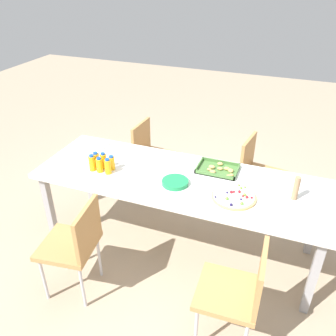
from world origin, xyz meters
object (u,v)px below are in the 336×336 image
(chair_near_right, at_px, (239,290))
(fruit_pizza, at_px, (234,196))
(juice_bottle_5, at_px, (112,163))
(juice_bottle_0, at_px, (92,163))
(party_table, at_px, (180,183))
(chair_far_left, at_px, (151,153))
(cardboard_tube, at_px, (296,188))
(chair_near_left, at_px, (76,242))
(juice_bottle_3, at_px, (96,160))
(juice_bottle_1, at_px, (99,165))
(juice_bottle_2, at_px, (108,167))
(juice_bottle_4, at_px, (103,161))
(chair_far_right, at_px, (257,170))
(napkin_stack, at_px, (100,145))
(snack_tray, at_px, (218,169))
(plate_stack, at_px, (175,182))

(chair_near_right, distance_m, fruit_pizza, 0.71)
(juice_bottle_5, bearing_deg, fruit_pizza, -2.52)
(juice_bottle_0, relative_size, juice_bottle_5, 1.12)
(party_table, bearing_deg, chair_far_left, 128.25)
(party_table, xyz_separation_m, cardboard_tube, (0.92, 0.02, 0.16))
(cardboard_tube, bearing_deg, chair_near_left, -152.29)
(chair_near_left, bearing_deg, juice_bottle_3, 7.81)
(juice_bottle_1, relative_size, fruit_pizza, 0.40)
(juice_bottle_0, height_order, juice_bottle_2, juice_bottle_0)
(juice_bottle_4, distance_m, fruit_pizza, 1.16)
(chair_far_right, relative_size, juice_bottle_3, 6.06)
(napkin_stack, bearing_deg, juice_bottle_3, -63.92)
(chair_far_left, xyz_separation_m, juice_bottle_3, (-0.16, -0.83, 0.32))
(chair_far_left, relative_size, cardboard_tube, 4.28)
(juice_bottle_2, xyz_separation_m, juice_bottle_5, (-0.01, 0.07, -0.01))
(napkin_stack, bearing_deg, chair_near_right, -33.04)
(chair_far_left, distance_m, juice_bottle_1, 0.96)
(chair_far_right, xyz_separation_m, snack_tray, (-0.28, -0.56, 0.27))
(snack_tray, xyz_separation_m, napkin_stack, (-1.20, 0.05, -0.01))
(juice_bottle_2, bearing_deg, snack_tray, 23.65)
(party_table, height_order, juice_bottle_3, juice_bottle_3)
(chair_far_right, xyz_separation_m, juice_bottle_4, (-1.23, -0.87, 0.32))
(juice_bottle_4, bearing_deg, juice_bottle_1, -89.96)
(juice_bottle_0, bearing_deg, juice_bottle_5, 26.23)
(chair_far_left, distance_m, napkin_stack, 0.63)
(party_table, height_order, juice_bottle_5, juice_bottle_5)
(juice_bottle_2, distance_m, juice_bottle_3, 0.17)
(chair_far_right, height_order, juice_bottle_4, juice_bottle_4)
(cardboard_tube, bearing_deg, juice_bottle_5, -176.09)
(juice_bottle_1, xyz_separation_m, juice_bottle_5, (0.08, 0.07, -0.00))
(juice_bottle_0, height_order, snack_tray, juice_bottle_0)
(juice_bottle_3, xyz_separation_m, napkin_stack, (-0.18, 0.36, -0.06))
(fruit_pizza, bearing_deg, juice_bottle_4, 177.80)
(chair_far_right, relative_size, napkin_stack, 5.53)
(juice_bottle_4, distance_m, juice_bottle_5, 0.08)
(juice_bottle_2, bearing_deg, juice_bottle_4, 139.57)
(juice_bottle_4, xyz_separation_m, snack_tray, (0.95, 0.31, -0.06))
(chair_far_right, relative_size, juice_bottle_0, 5.60)
(chair_near_right, xyz_separation_m, napkin_stack, (-1.59, 1.04, 0.26))
(chair_near_left, xyz_separation_m, snack_tray, (0.84, 0.98, 0.27))
(party_table, xyz_separation_m, napkin_stack, (-0.92, 0.27, 0.07))
(chair_far_left, bearing_deg, juice_bottle_2, 3.22)
(juice_bottle_3, xyz_separation_m, juice_bottle_4, (0.07, 0.00, 0.00))
(chair_near_right, bearing_deg, snack_tray, 19.57)
(chair_far_left, relative_size, juice_bottle_0, 5.60)
(juice_bottle_5, distance_m, plate_stack, 0.59)
(chair_near_left, bearing_deg, juice_bottle_5, -4.81)
(napkin_stack, bearing_deg, juice_bottle_0, -67.27)
(juice_bottle_1, bearing_deg, chair_far_right, 37.35)
(chair_far_right, distance_m, fruit_pizza, 0.95)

